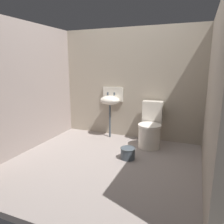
{
  "coord_description": "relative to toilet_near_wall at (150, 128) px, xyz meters",
  "views": [
    {
      "loc": [
        1.22,
        -2.72,
        1.44
      ],
      "look_at": [
        0.0,
        0.31,
        0.7
      ],
      "focal_mm": 33.96,
      "sensor_mm": 36.0,
      "label": 1
    }
  ],
  "objects": [
    {
      "name": "ground_plane",
      "position": [
        -0.5,
        -0.88,
        -0.36
      ],
      "size": [
        3.15,
        2.86,
        0.08
      ],
      "primitive_type": "cube",
      "color": "gray"
    },
    {
      "name": "wall_back",
      "position": [
        -0.5,
        0.4,
        0.73
      ],
      "size": [
        3.15,
        0.1,
        2.11
      ],
      "primitive_type": "cube",
      "color": "#A49785",
      "rests_on": "ground"
    },
    {
      "name": "wall_left",
      "position": [
        -1.93,
        -0.78,
        0.73
      ],
      "size": [
        0.1,
        2.66,
        2.11
      ],
      "primitive_type": "cube",
      "color": "#A0918A",
      "rests_on": "ground"
    },
    {
      "name": "wall_right",
      "position": [
        0.92,
        -0.78,
        0.73
      ],
      "size": [
        0.1,
        2.66,
        2.11
      ],
      "primitive_type": "cube",
      "color": "#A29686",
      "rests_on": "ground"
    },
    {
      "name": "toilet_near_wall",
      "position": [
        0.0,
        0.0,
        0.0
      ],
      "size": [
        0.42,
        0.61,
        0.78
      ],
      "rotation": [
        0.0,
        0.0,
        3.2
      ],
      "color": "silver",
      "rests_on": "ground"
    },
    {
      "name": "sink",
      "position": [
        -0.84,
        0.19,
        0.43
      ],
      "size": [
        0.42,
        0.35,
        0.99
      ],
      "color": "#434D56",
      "rests_on": "ground"
    },
    {
      "name": "bucket",
      "position": [
        -0.2,
        -0.67,
        -0.23
      ],
      "size": [
        0.24,
        0.24,
        0.18
      ],
      "color": "#434D56",
      "rests_on": "ground"
    }
  ]
}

